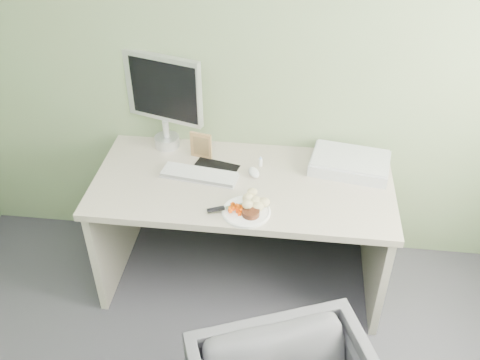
# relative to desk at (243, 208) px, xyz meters

# --- Properties ---
(wall_back) EXTENTS (3.50, 0.00, 3.50)m
(wall_back) POSITION_rel_desk_xyz_m (0.00, 0.38, 0.80)
(wall_back) COLOR #6E875E
(wall_back) RESTS_ON floor
(desk) EXTENTS (1.60, 0.75, 0.73)m
(desk) POSITION_rel_desk_xyz_m (0.00, 0.00, 0.00)
(desk) COLOR #A7998C
(desk) RESTS_ON floor
(plate) EXTENTS (0.24, 0.24, 0.01)m
(plate) POSITION_rel_desk_xyz_m (0.05, -0.25, 0.19)
(plate) COLOR white
(plate) RESTS_ON desk
(steak) EXTENTS (0.11, 0.11, 0.03)m
(steak) POSITION_rel_desk_xyz_m (0.07, -0.28, 0.21)
(steak) COLOR black
(steak) RESTS_ON plate
(potato_pile) EXTENTS (0.14, 0.12, 0.06)m
(potato_pile) POSITION_rel_desk_xyz_m (0.08, -0.21, 0.23)
(potato_pile) COLOR tan
(potato_pile) RESTS_ON plate
(carrot_heap) EXTENTS (0.08, 0.07, 0.04)m
(carrot_heap) POSITION_rel_desk_xyz_m (0.00, -0.26, 0.22)
(carrot_heap) COLOR #EF4A05
(carrot_heap) RESTS_ON plate
(steak_knife) EXTENTS (0.21, 0.11, 0.02)m
(steak_knife) POSITION_rel_desk_xyz_m (-0.07, -0.26, 0.21)
(steak_knife) COLOR silver
(steak_knife) RESTS_ON plate
(mousepad) EXTENTS (0.29, 0.27, 0.00)m
(mousepad) POSITION_rel_desk_xyz_m (-0.17, 0.07, 0.18)
(mousepad) COLOR black
(mousepad) RESTS_ON desk
(keyboard) EXTENTS (0.42, 0.18, 0.02)m
(keyboard) POSITION_rel_desk_xyz_m (-0.24, 0.02, 0.20)
(keyboard) COLOR white
(keyboard) RESTS_ON desk
(computer_mouse) EXTENTS (0.09, 0.11, 0.03)m
(computer_mouse) POSITION_rel_desk_xyz_m (0.05, 0.07, 0.20)
(computer_mouse) COLOR white
(computer_mouse) RESTS_ON desk
(photo_frame) EXTENTS (0.13, 0.04, 0.16)m
(photo_frame) POSITION_rel_desk_xyz_m (-0.26, 0.20, 0.26)
(photo_frame) COLOR #A66F4D
(photo_frame) RESTS_ON desk
(eyedrop_bottle) EXTENTS (0.02, 0.02, 0.06)m
(eyedrop_bottle) POSITION_rel_desk_xyz_m (0.08, 0.16, 0.21)
(eyedrop_bottle) COLOR white
(eyedrop_bottle) RESTS_ON desk
(scanner) EXTENTS (0.46, 0.35, 0.07)m
(scanner) POSITION_rel_desk_xyz_m (0.57, 0.19, 0.22)
(scanner) COLOR #BABEC2
(scanner) RESTS_ON desk
(monitor) EXTENTS (0.45, 0.18, 0.55)m
(monitor) POSITION_rel_desk_xyz_m (-0.48, 0.31, 0.49)
(monitor) COLOR silver
(monitor) RESTS_ON desk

